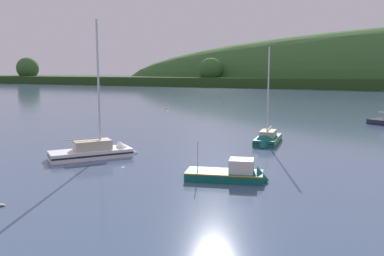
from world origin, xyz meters
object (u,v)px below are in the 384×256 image
Objects in this scene: sailboat_near_mooring at (101,154)px; mooring_buoy_foreground at (167,109)px; fishing_boat_moored at (233,176)px; sailboat_midwater_white at (267,142)px.

sailboat_near_mooring is 47.39m from mooring_buoy_foreground.
fishing_boat_moored is 9.68× the size of mooring_buoy_foreground.
sailboat_midwater_white is at bearing -42.81° from mooring_buoy_foreground.
mooring_buoy_foreground is at bearing 109.47° from fishing_boat_moored.
mooring_buoy_foreground is (-20.22, 42.86, -0.27)m from sailboat_near_mooring.
fishing_boat_moored is 55.90m from mooring_buoy_foreground.
sailboat_midwater_white reaches higher than mooring_buoy_foreground.
sailboat_midwater_white reaches higher than fishing_boat_moored.
sailboat_midwater_white is (11.24, 13.71, -0.00)m from sailboat_near_mooring.
sailboat_midwater_white is 1.80× the size of fishing_boat_moored.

